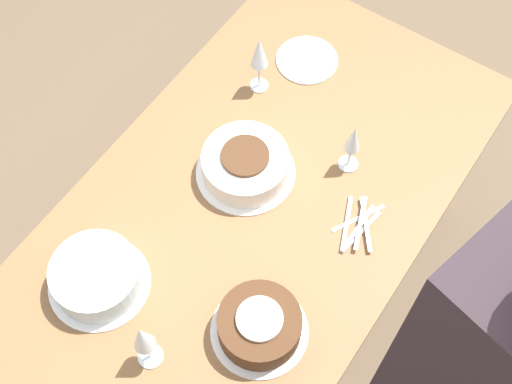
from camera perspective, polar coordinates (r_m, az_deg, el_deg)
ground_plane at (r=2.72m, az=0.00°, el=-8.43°), size 12.00×12.00×0.00m
dining_table at (r=2.11m, az=0.00°, el=-2.10°), size 1.62×0.92×0.77m
cake_center_white at (r=2.03m, az=-0.86°, el=2.20°), size 0.29×0.29×0.10m
cake_front_chocolate at (r=1.82m, az=0.28°, el=-10.64°), size 0.25×0.25×0.10m
cake_back_decorated at (r=1.91m, az=-12.65°, el=-6.66°), size 0.27×0.27×0.09m
wine_glass_near at (r=2.13m, az=0.26°, el=10.95°), size 0.06×0.06×0.21m
wine_glass_far at (r=1.99m, az=7.77°, el=4.08°), size 0.06×0.06×0.19m
wine_glass_extra at (r=1.73m, az=-9.06°, el=-11.51°), size 0.07×0.07×0.21m
dessert_plate_right at (r=2.31m, az=4.09°, el=10.48°), size 0.20×0.20×0.01m
fork_pile at (r=1.99m, az=8.18°, el=-2.61°), size 0.20×0.14×0.02m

